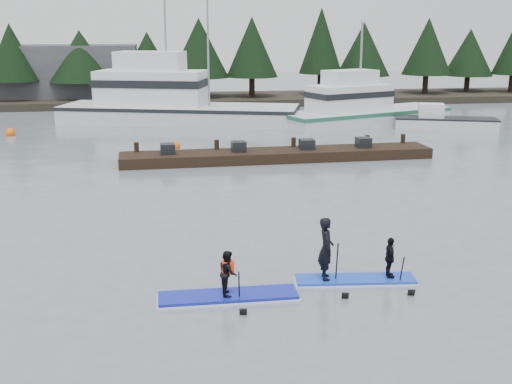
{
  "coord_description": "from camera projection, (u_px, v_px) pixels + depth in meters",
  "views": [
    {
      "loc": [
        -3.13,
        -14.84,
        6.55
      ],
      "look_at": [
        0.0,
        6.0,
        1.1
      ],
      "focal_mm": 45.0,
      "sensor_mm": 36.0,
      "label": 1
    }
  ],
  "objects": [
    {
      "name": "paddleboard_duo",
      "position": [
        349.0,
        260.0,
        16.81
      ],
      "size": [
        3.21,
        1.27,
        2.31
      ],
      "rotation": [
        0.0,
        0.0,
        -0.1
      ],
      "color": "blue",
      "rests_on": "ground"
    },
    {
      "name": "treeline",
      "position": [
        195.0,
        103.0,
        56.51
      ],
      "size": [
        60.0,
        4.0,
        8.0
      ],
      "primitive_type": null,
      "color": "black",
      "rests_on": "ground"
    },
    {
      "name": "paddleboard_solo",
      "position": [
        228.0,
        286.0,
        15.83
      ],
      "size": [
        3.44,
        1.07,
        1.75
      ],
      "rotation": [
        0.0,
        0.0,
        -0.0
      ],
      "color": "#121EAC",
      "rests_on": "ground"
    },
    {
      "name": "skiff",
      "position": [
        446.0,
        123.0,
        42.09
      ],
      "size": [
        6.74,
        3.9,
        0.75
      ],
      "primitive_type": "cube",
      "rotation": [
        0.0,
        0.0,
        -0.32
      ],
      "color": "silver",
      "rests_on": "ground"
    },
    {
      "name": "buoy_b",
      "position": [
        176.0,
        148.0,
        35.57
      ],
      "size": [
        0.52,
        0.52,
        0.52
      ],
      "primitive_type": "sphere",
      "color": "#FF600C",
      "rests_on": "ground"
    },
    {
      "name": "floating_dock",
      "position": [
        278.0,
        155.0,
        32.31
      ],
      "size": [
        15.78,
        2.59,
        0.52
      ],
      "primitive_type": "cube",
      "rotation": [
        0.0,
        0.0,
        0.03
      ],
      "color": "black",
      "rests_on": "ground"
    },
    {
      "name": "ground",
      "position": [
        291.0,
        292.0,
        16.3
      ],
      "size": [
        160.0,
        160.0,
        0.0
      ],
      "primitive_type": "plane",
      "color": "slate",
      "rests_on": "ground"
    },
    {
      "name": "waterfront_building",
      "position": [
        32.0,
        74.0,
        55.79
      ],
      "size": [
        18.0,
        6.0,
        5.0
      ],
      "primitive_type": "cube",
      "color": "#4C4C51",
      "rests_on": "ground"
    },
    {
      "name": "buoy_c",
      "position": [
        424.0,
        124.0,
        44.49
      ],
      "size": [
        0.64,
        0.64,
        0.64
      ],
      "primitive_type": "sphere",
      "color": "#FF600C",
      "rests_on": "ground"
    },
    {
      "name": "fishing_boat_large",
      "position": [
        172.0,
        112.0,
        45.05
      ],
      "size": [
        17.07,
        9.12,
        9.42
      ],
      "rotation": [
        0.0,
        0.0,
        -0.29
      ],
      "color": "silver",
      "rests_on": "ground"
    },
    {
      "name": "fishing_boat_medium",
      "position": [
        362.0,
        117.0,
        44.23
      ],
      "size": [
        12.86,
        7.71,
        7.67
      ],
      "rotation": [
        0.0,
        0.0,
        0.36
      ],
      "color": "silver",
      "rests_on": "ground"
    },
    {
      "name": "far_shore",
      "position": [
        195.0,
        100.0,
        56.44
      ],
      "size": [
        70.0,
        8.0,
        0.6
      ],
      "primitive_type": "cube",
      "color": "#2D281E",
      "rests_on": "ground"
    },
    {
      "name": "buoy_a",
      "position": [
        11.0,
        136.0,
        39.69
      ],
      "size": [
        0.61,
        0.61,
        0.61
      ],
      "primitive_type": "sphere",
      "color": "#FF600C",
      "rests_on": "ground"
    }
  ]
}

